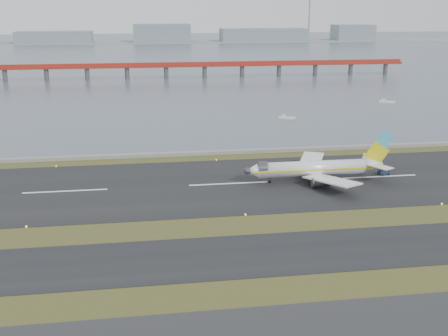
{
  "coord_description": "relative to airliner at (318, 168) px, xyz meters",
  "views": [
    {
      "loc": [
        -21.44,
        -102.65,
        42.95
      ],
      "look_at": [
        -2.42,
        22.0,
        6.57
      ],
      "focal_mm": 45.0,
      "sensor_mm": 36.0,
      "label": 1
    }
  ],
  "objects": [
    {
      "name": "ground",
      "position": [
        -22.78,
        -28.93,
        -3.46
      ],
      "size": [
        1000.0,
        1000.0,
        0.0
      ],
      "primitive_type": "plane",
      "color": "#334518",
      "rests_on": "ground"
    },
    {
      "name": "far_shoreline",
      "position": [
        -9.16,
        591.07,
        2.61
      ],
      "size": [
        1400.0,
        80.0,
        60.5
      ],
      "color": "gray",
      "rests_on": "ground"
    },
    {
      "name": "workboat_far",
      "position": [
        68.97,
        111.74,
        -2.9
      ],
      "size": [
        7.62,
        4.99,
        1.77
      ],
      "rotation": [
        0.0,
        0.0,
        -0.41
      ],
      "color": "white",
      "rests_on": "ground"
    },
    {
      "name": "seawall",
      "position": [
        -22.78,
        31.07,
        -2.96
      ],
      "size": [
        1000.0,
        2.5,
        1.0
      ],
      "primitive_type": "cube",
      "color": "gray",
      "rests_on": "ground"
    },
    {
      "name": "airliner",
      "position": [
        0.0,
        0.0,
        0.0
      ],
      "size": [
        38.52,
        32.89,
        12.8
      ],
      "color": "white",
      "rests_on": "ground"
    },
    {
      "name": "pushback_tug",
      "position": [
        18.89,
        2.49,
        -2.58
      ],
      "size": [
        3.11,
        2.19,
        1.81
      ],
      "rotation": [
        0.0,
        0.0,
        0.21
      ],
      "color": "#15253C",
      "rests_on": "ground"
    },
    {
      "name": "taxiway_strip",
      "position": [
        -22.78,
        -40.93,
        -3.41
      ],
      "size": [
        1000.0,
        18.0,
        0.1
      ],
      "primitive_type": "cube",
      "color": "black",
      "rests_on": "ground"
    },
    {
      "name": "bay_water",
      "position": [
        -22.78,
        431.07,
        -3.46
      ],
      "size": [
        1400.0,
        800.0,
        1.3
      ],
      "primitive_type": "cube",
      "color": "#4C596C",
      "rests_on": "ground"
    },
    {
      "name": "runway_strip",
      "position": [
        -22.78,
        1.07,
        -3.41
      ],
      "size": [
        1000.0,
        45.0,
        0.1
      ],
      "primitive_type": "cube",
      "color": "black",
      "rests_on": "ground"
    },
    {
      "name": "workboat_near",
      "position": [
        13.36,
        81.41,
        -2.96
      ],
      "size": [
        6.78,
        4.46,
        1.58
      ],
      "rotation": [
        0.0,
        0.0,
        -0.41
      ],
      "color": "white",
      "rests_on": "ground"
    },
    {
      "name": "red_pier",
      "position": [
        -2.78,
        221.07,
        3.82
      ],
      "size": [
        260.0,
        5.0,
        10.2
      ],
      "color": "#A2281B",
      "rests_on": "ground"
    }
  ]
}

